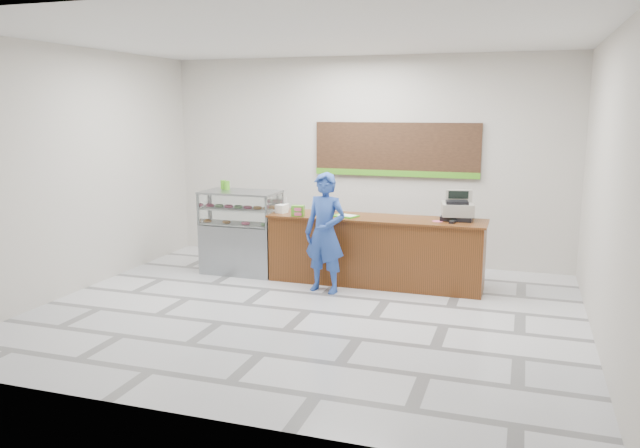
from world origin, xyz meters
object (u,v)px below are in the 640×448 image
(display_case, at_px, (241,231))
(cash_register, at_px, (457,209))
(serving_tray, at_px, (345,216))
(sales_counter, at_px, (375,251))
(customer, at_px, (325,233))

(display_case, relative_size, cash_register, 2.43)
(serving_tray, bearing_deg, display_case, -164.38)
(sales_counter, bearing_deg, customer, -134.66)
(sales_counter, height_order, serving_tray, serving_tray)
(display_case, height_order, serving_tray, display_case)
(cash_register, height_order, customer, customer)
(sales_counter, relative_size, cash_register, 5.97)
(display_case, relative_size, serving_tray, 3.17)
(display_case, bearing_deg, cash_register, 3.11)
(sales_counter, xyz_separation_m, serving_tray, (-0.45, -0.08, 0.52))
(sales_counter, xyz_separation_m, display_case, (-2.22, -0.00, 0.16))
(cash_register, relative_size, customer, 0.31)
(serving_tray, distance_m, customer, 0.58)
(sales_counter, distance_m, serving_tray, 0.70)
(customer, bearing_deg, cash_register, 35.28)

